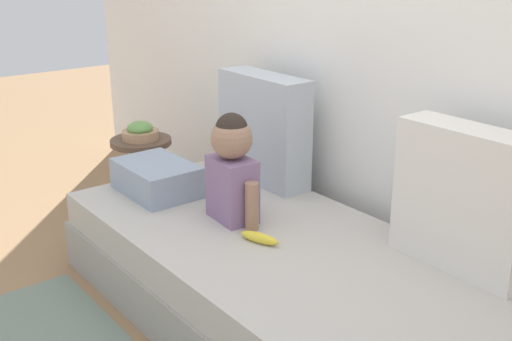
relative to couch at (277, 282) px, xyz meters
name	(u,v)px	position (x,y,z in m)	size (l,w,h in m)	color
ground_plane	(276,322)	(0.00, 0.00, -0.18)	(12.00, 12.00, 0.00)	#93704C
couch	(277,282)	(0.00, 0.00, 0.00)	(2.02, 0.95, 0.37)	#9C978F
throw_pillow_left	(264,129)	(-0.56, 0.38, 0.45)	(0.52, 0.16, 0.52)	#B2BCC6
throw_pillow_right	(464,199)	(0.56, 0.38, 0.45)	(0.50, 0.16, 0.51)	silver
toddler	(232,166)	(-0.27, -0.02, 0.43)	(0.32, 0.17, 0.46)	gray
banana	(260,238)	(-0.02, -0.07, 0.21)	(0.17, 0.04, 0.04)	yellow
folded_blanket	(157,178)	(-0.73, -0.12, 0.26)	(0.40, 0.28, 0.14)	#8E9EB2
side_table	(142,157)	(-1.33, 0.12, 0.16)	(0.34, 0.34, 0.45)	brown
fruit_bowl	(140,132)	(-1.33, 0.12, 0.31)	(0.20, 0.20, 0.10)	tan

